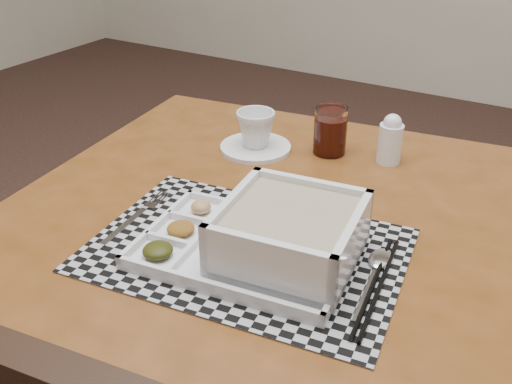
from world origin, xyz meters
TOP-DOWN VIEW (x-y plane):
  - floor at (0.00, 0.00)m, footprint 5.00×5.00m
  - dining_table at (0.61, -0.23)m, footprint 1.03×1.03m
  - placemat at (0.63, -0.35)m, footprint 0.52×0.39m
  - serving_tray at (0.68, -0.34)m, footprint 0.35×0.26m
  - fork at (0.42, -0.36)m, footprint 0.04×0.19m
  - spoon at (0.82, -0.28)m, footprint 0.04×0.18m
  - chopsticks at (0.83, -0.33)m, footprint 0.05×0.24m
  - saucer at (0.45, -0.02)m, footprint 0.15×0.15m
  - cup at (0.45, -0.02)m, footprint 0.10×0.10m
  - juice_glass at (0.59, 0.05)m, footprint 0.07×0.07m
  - creamer_bottle at (0.71, 0.07)m, footprint 0.05×0.05m

SIDE VIEW (x-z plane):
  - floor at x=0.00m, z-range 0.00..0.00m
  - dining_table at x=0.61m, z-range 0.27..0.96m
  - placemat at x=0.63m, z-range 0.69..0.69m
  - fork at x=0.42m, z-range 0.69..0.69m
  - saucer at x=0.45m, z-range 0.69..0.70m
  - spoon at x=0.82m, z-range 0.69..0.70m
  - chopsticks at x=0.83m, z-range 0.69..0.70m
  - serving_tray at x=0.68m, z-range 0.68..0.78m
  - juice_glass at x=0.59m, z-range 0.68..0.78m
  - cup at x=0.45m, z-range 0.70..0.77m
  - creamer_bottle at x=0.71m, z-range 0.69..0.79m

